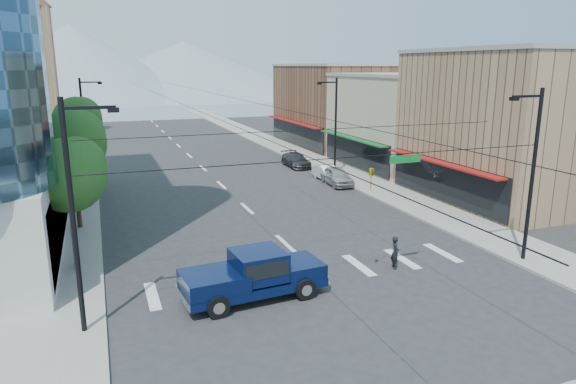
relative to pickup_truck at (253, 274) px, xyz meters
name	(u,v)px	position (x,y,z in m)	size (l,w,h in m)	color
ground	(329,283)	(3.81, 0.28, -1.13)	(160.00, 160.00, 0.00)	#28282B
sidewalk_left	(77,159)	(-8.19, 40.28, -1.06)	(4.00, 120.00, 0.15)	gray
sidewalk_right	(282,147)	(15.81, 40.28, -1.06)	(4.00, 120.00, 0.15)	gray
shop_near	(514,127)	(23.81, 10.28, 4.37)	(12.00, 14.00, 11.00)	#8C6B4C
shop_mid	(409,122)	(23.81, 24.28, 3.37)	(12.00, 14.00, 9.00)	tan
shop_far	(340,106)	(23.81, 40.28, 3.87)	(12.00, 18.00, 10.00)	brown
clock_tower	(40,61)	(-12.69, 62.28, 9.51)	(4.80, 4.80, 20.40)	#8C6B4C
mountain_left	(72,62)	(-11.19, 150.28, 9.87)	(80.00, 80.00, 22.00)	gray
mountain_right	(184,69)	(23.81, 160.28, 7.87)	(90.00, 90.00, 18.00)	gray
tree_near	(71,172)	(-7.26, 6.37, 3.86)	(3.65, 3.64, 6.71)	black
tree_midnear	(74,141)	(-7.26, 13.37, 4.46)	(4.09, 4.09, 7.52)	black
tree_midfar	(78,136)	(-7.26, 20.37, 3.86)	(3.65, 3.64, 6.71)	black
tree_far	(79,119)	(-7.26, 27.37, 4.46)	(4.09, 4.09, 7.52)	black
signal_rig	(344,193)	(4.00, -0.72, 3.51)	(21.80, 0.20, 9.00)	black
lamp_pole_nw	(85,123)	(-6.85, 30.28, 3.81)	(2.00, 0.25, 9.00)	black
lamp_pole_ne	(334,123)	(14.48, 22.28, 3.81)	(2.00, 0.25, 9.00)	black
pickup_truck	(253,274)	(0.00, 0.00, 0.00)	(6.58, 2.93, 2.17)	#08143B
pedestrian	(395,252)	(7.75, 0.83, -0.28)	(0.62, 0.41, 1.70)	black
parked_car_near	(337,176)	(13.21, 18.91, -0.36)	(1.81, 4.50, 1.53)	#A8A9AD
parked_car_mid	(327,173)	(13.21, 20.88, -0.47)	(1.41, 4.03, 1.33)	white
parked_car_far	(296,160)	(12.87, 27.76, -0.43)	(1.96, 4.81, 1.40)	#2F2F31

